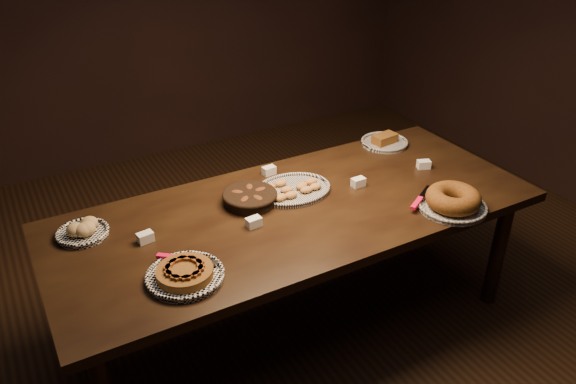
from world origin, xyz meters
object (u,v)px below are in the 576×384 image
madeleine_platter (292,189)px  bundt_cake_plate (453,201)px  apple_tart_plate (185,274)px  buffet_table (297,220)px

madeleine_platter → bundt_cake_plate: bundt_cake_plate is taller
apple_tart_plate → madeleine_platter: size_ratio=0.84×
madeleine_platter → buffet_table: bearing=-90.9°
apple_tart_plate → bundt_cake_plate: bearing=7.9°
madeleine_platter → bundt_cake_plate: (0.60, -0.52, 0.03)m
buffet_table → bundt_cake_plate: bearing=-30.1°
buffet_table → bundt_cake_plate: bundt_cake_plate is taller
buffet_table → apple_tart_plate: size_ratio=7.13×
apple_tart_plate → madeleine_platter: apple_tart_plate is taller
madeleine_platter → apple_tart_plate: bearing=-131.0°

